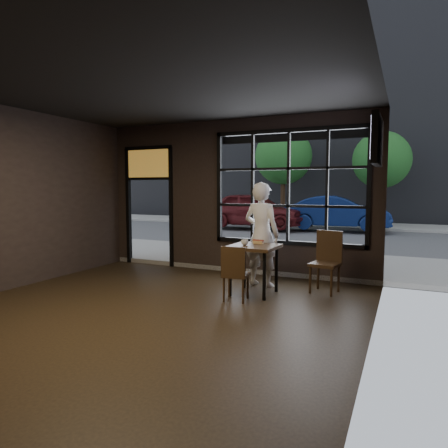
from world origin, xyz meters
The scene contains 18 objects.
floor centered at (0.00, 0.00, -0.01)m, with size 6.00×7.00×0.02m, color black.
ceiling centered at (0.00, 0.00, 3.21)m, with size 6.00×7.00×0.02m, color black.
wall_right centered at (3.00, 0.00, 1.60)m, with size 0.04×7.00×3.20m, color black.
window_frame centered at (1.20, 3.50, 1.80)m, with size 3.06×0.12×2.28m, color black.
stained_transom centered at (-2.10, 3.50, 2.35)m, with size 1.20×0.06×0.70m, color orange.
street_asphalt centered at (0.00, 24.00, -0.02)m, with size 60.00×41.00×0.04m, color #545456.
building_across centered at (0.00, 23.00, 7.50)m, with size 28.00×12.00×15.00m, color #5B5956.
cafe_table centered at (1.03, 2.04, 0.42)m, with size 0.77×0.77×0.83m, color #322112.
chair_near centered at (0.91, 1.55, 0.44)m, with size 0.38×0.38×0.89m, color #322112.
chair_window centered at (2.10, 2.61, 0.53)m, with size 0.45×0.45×1.05m, color #322112.
man centered at (0.95, 2.63, 0.94)m, with size 0.69×0.45×1.89m, color silver.
hotdog centered at (1.03, 2.25, 0.86)m, with size 0.20×0.08×0.06m, color tan, non-canonical shape.
cup centered at (0.89, 1.96, 0.88)m, with size 0.12×0.12×0.10m, color silver.
tv centered at (2.93, 1.76, 2.43)m, with size 0.13×1.13×0.66m, color black.
navy_car centered at (0.77, 12.48, 0.78)m, with size 1.44×4.14×1.36m, color #0B1B4A.
maroon_car centered at (-2.64, 11.87, 0.85)m, with size 1.78×4.41×1.50m, color #521316.
tree_left centered at (-2.21, 14.85, 3.32)m, with size 2.76×2.76×4.71m.
tree_right centered at (2.26, 14.82, 3.00)m, with size 2.50×2.50×4.26m.
Camera 1 is at (3.33, -4.19, 1.79)m, focal length 32.00 mm.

